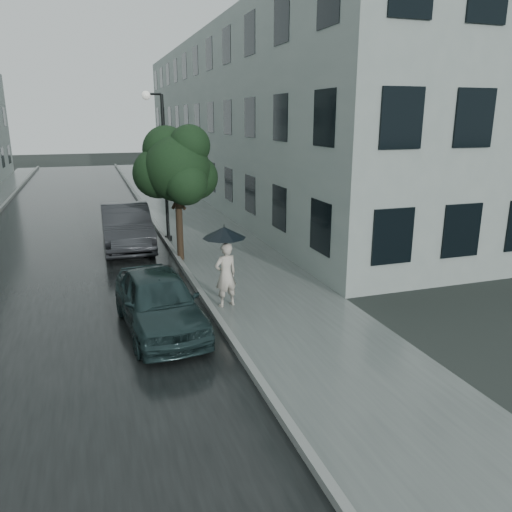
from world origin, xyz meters
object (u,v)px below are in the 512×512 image
object	(u,v)px
street_tree	(177,167)
lamp_post	(161,158)
car_far	(126,226)
pedestrian	(226,275)
car_near	(159,301)

from	to	relation	value
street_tree	lamp_post	world-z (taller)	lamp_post
street_tree	car_far	world-z (taller)	street_tree
car_far	pedestrian	bearing A→B (deg)	-74.19
car_near	car_far	distance (m)	7.72
car_near	car_far	xyz separation A→B (m)	(-0.10, 7.72, 0.11)
lamp_post	car_far	world-z (taller)	lamp_post
street_tree	lamp_post	distance (m)	2.74
street_tree	car_near	world-z (taller)	street_tree
lamp_post	car_near	world-z (taller)	lamp_post
street_tree	car_near	distance (m)	6.26
pedestrian	street_tree	distance (m)	5.21
pedestrian	car_far	size ratio (longest dim) A/B	0.35
street_tree	car_far	distance (m)	3.47
car_near	car_far	size ratio (longest dim) A/B	0.84
lamp_post	pedestrian	bearing A→B (deg)	-73.15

